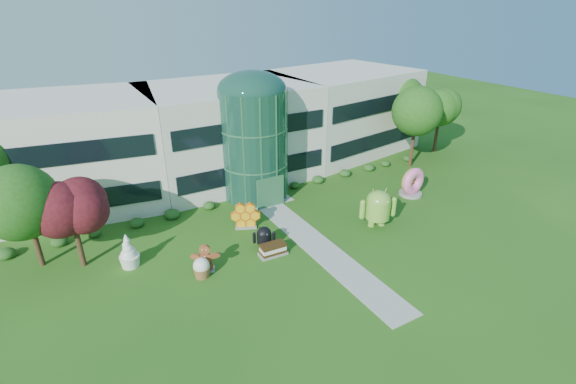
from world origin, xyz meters
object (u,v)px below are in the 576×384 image
android_black (264,236)px  gingerbread (205,257)px  donut (412,181)px  android_green (378,205)px

android_black → gingerbread: bearing=-148.1°
android_black → donut: donut is taller
android_green → gingerbread: size_ratio=1.63×
android_green → android_black: android_green is taller
android_green → donut: 7.29m
android_green → gingerbread: android_green is taller
donut → android_black: bearing=179.4°
android_green → android_black: (-9.48, 1.63, -0.82)m
donut → gingerbread: size_ratio=1.25×
android_green → donut: size_ratio=1.31×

